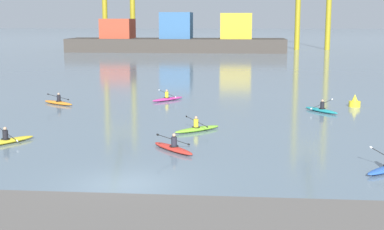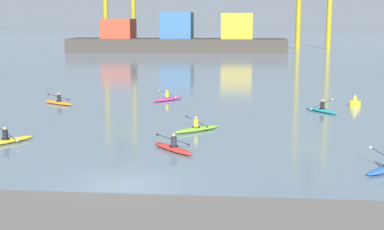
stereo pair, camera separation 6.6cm
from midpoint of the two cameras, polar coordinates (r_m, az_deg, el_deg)
name	(u,v)px [view 2 (the right image)]	position (r m, az deg, el deg)	size (l,w,h in m)	color
ground_plane	(123,185)	(23.53, -6.99, -7.13)	(800.00, 800.00, 0.00)	slate
container_barge	(179,39)	(119.25, -1.35, 7.80)	(45.88, 10.34, 8.26)	#38332D
channel_buoy	(355,102)	(45.69, 16.37, 1.25)	(0.90, 0.90, 1.00)	yellow
kayak_orange	(58,102)	(46.47, -13.46, 1.28)	(3.17, 2.37, 1.02)	orange
kayak_teal	(321,110)	(42.54, 13.14, 0.53)	(2.43, 3.13, 0.96)	teal
kayak_lime	(197,128)	(34.33, 0.58, -1.38)	(2.90, 2.75, 0.95)	#7ABC2D
kayak_yellow	(7,140)	(32.63, -18.34, -2.47)	(2.36, 3.18, 1.01)	yellow
kayak_magenta	(168,99)	(47.31, -2.45, 1.69)	(2.66, 2.98, 0.95)	#C13384
kayak_red	(173,148)	(29.25, -1.90, -3.35)	(2.69, 2.95, 1.08)	red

